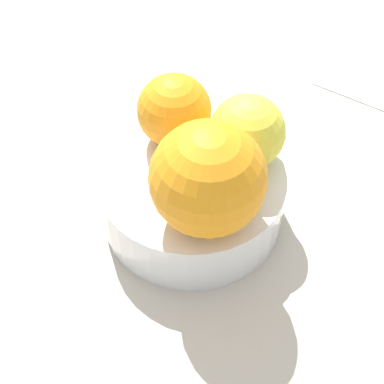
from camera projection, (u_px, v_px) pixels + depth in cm
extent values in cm
cube|color=#BCB29E|center=(192.00, 221.00, 52.36)|extent=(110.00, 110.00, 2.00)
cylinder|color=white|center=(192.00, 211.00, 51.29)|extent=(9.71, 9.71, 0.80)
cylinder|color=white|center=(192.00, 196.00, 49.64)|extent=(15.67, 15.67, 5.13)
sphere|color=orange|center=(174.00, 111.00, 48.19)|extent=(6.27, 6.27, 6.27)
sphere|color=orange|center=(208.00, 179.00, 41.69)|extent=(8.68, 8.68, 8.68)
sphere|color=yellow|center=(247.00, 132.00, 46.56)|extent=(6.22, 6.22, 6.22)
cube|color=white|center=(380.00, 74.00, 64.16)|extent=(14.23, 14.23, 0.30)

